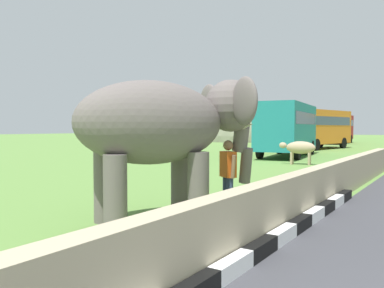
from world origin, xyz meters
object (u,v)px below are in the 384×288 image
Objects in this scene: bus_red at (337,127)px; cow_near at (300,148)px; person_handler at (228,172)px; bus_teal at (288,126)px; bus_orange at (318,126)px; elephant at (168,126)px.

bus_red is 29.85m from cow_near.
person_handler is 42.38m from bus_red.
bus_teal is at bearing 15.98° from person_handler.
bus_teal and bus_orange have the same top height.
bus_teal is 4.37× the size of cow_near.
bus_red reaches higher than cow_near.
elephant is at bearing -172.67° from cow_near.
bus_red is (13.65, 1.62, 0.00)m from bus_orange.
bus_orange is 16.16m from cow_near.
bus_red is at bearing 9.10° from elephant.
elephant is 19.33m from bus_teal.
cow_near is at bearing -170.08° from bus_red.
cow_near is (-15.72, -3.52, -1.21)m from bus_orange.
elephant is 2.39× the size of person_handler.
elephant is 43.58m from bus_red.
bus_teal is 0.99× the size of bus_orange.
bus_orange is at bearing 12.63° from cow_near.
person_handler is 0.19× the size of bus_red.
bus_teal is at bearing -173.94° from bus_red.
person_handler is at bearing -164.02° from bus_teal.
bus_red is (24.19, 2.57, 0.00)m from bus_teal.
bus_red is at bearing 9.92° from cow_near.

